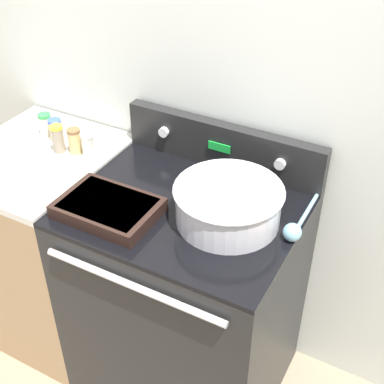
{
  "coord_description": "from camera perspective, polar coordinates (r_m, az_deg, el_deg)",
  "views": [
    {
      "loc": [
        0.72,
        -0.96,
        2.06
      ],
      "look_at": [
        0.02,
        0.34,
        0.99
      ],
      "focal_mm": 50.0,
      "sensor_mm": 36.0,
      "label": 1
    }
  ],
  "objects": [
    {
      "name": "stove_range",
      "position": [
        2.17,
        -0.68,
        -11.32
      ],
      "size": [
        0.8,
        0.68,
        0.93
      ],
      "color": "black",
      "rests_on": "ground_plane"
    },
    {
      "name": "spice_jar_blue_cap",
      "position": [
        2.26,
        -14.33,
        6.44
      ],
      "size": [
        0.05,
        0.05,
        0.09
      ],
      "color": "tan",
      "rests_on": "side_counter"
    },
    {
      "name": "casserole_dish",
      "position": [
        1.83,
        -8.94,
        -1.63
      ],
      "size": [
        0.33,
        0.23,
        0.05
      ],
      "color": "black",
      "rests_on": "stove_range"
    },
    {
      "name": "spice_jar_yellow_cap",
      "position": [
        2.17,
        -14.1,
        5.55
      ],
      "size": [
        0.05,
        0.05,
        0.12
      ],
      "color": "gray",
      "rests_on": "side_counter"
    },
    {
      "name": "mixing_bowl",
      "position": [
        1.76,
        3.88,
        -1.14
      ],
      "size": [
        0.37,
        0.37,
        0.13
      ],
      "color": "silver",
      "rests_on": "stove_range"
    },
    {
      "name": "side_counter",
      "position": [
        2.48,
        -14.7,
        -5.31
      ],
      "size": [
        0.57,
        0.65,
        0.94
      ],
      "color": "tan",
      "rests_on": "ground_plane"
    },
    {
      "name": "kitchen_wall",
      "position": [
        1.97,
        4.32,
        11.54
      ],
      "size": [
        8.0,
        0.05,
        2.5
      ],
      "color": "silver",
      "rests_on": "ground_plane"
    },
    {
      "name": "spice_jar_white_cap",
      "position": [
        2.12,
        -11.03,
        5.0
      ],
      "size": [
        0.05,
        0.05,
        0.1
      ],
      "color": "beige",
      "rests_on": "side_counter"
    },
    {
      "name": "spice_jar_brown_cap",
      "position": [
        2.15,
        -12.4,
        5.35
      ],
      "size": [
        0.05,
        0.05,
        0.1
      ],
      "color": "tan",
      "rests_on": "side_counter"
    },
    {
      "name": "spice_jar_green_cap",
      "position": [
        2.31,
        -15.35,
        6.97
      ],
      "size": [
        0.05,
        0.05,
        0.1
      ],
      "color": "beige",
      "rests_on": "side_counter"
    },
    {
      "name": "ladle",
      "position": [
        1.76,
        10.92,
        -3.86
      ],
      "size": [
        0.06,
        0.3,
        0.06
      ],
      "color": "#7AB2C6",
      "rests_on": "stove_range"
    },
    {
      "name": "control_panel",
      "position": [
        2.03,
        3.31,
        4.98
      ],
      "size": [
        0.8,
        0.07,
        0.18
      ],
      "color": "black",
      "rests_on": "stove_range"
    }
  ]
}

